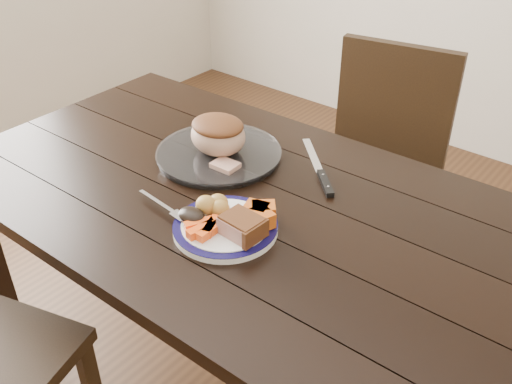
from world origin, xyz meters
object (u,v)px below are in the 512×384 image
Objects in this scene: chair_far at (379,163)px; pork_slice at (242,227)px; dining_table at (238,223)px; dinner_plate at (226,228)px; carving_knife at (322,176)px; roast_joint at (218,136)px; fork at (166,207)px; serving_platter at (219,155)px.

pork_slice is (0.10, -0.88, 0.27)m from chair_far.
dining_table is 0.19m from dinner_plate.
carving_knife is (0.04, 0.34, -0.00)m from dinner_plate.
roast_joint is at bearing 140.28° from pork_slice.
roast_joint reaches higher than dining_table.
fork is (-0.21, -0.04, -0.02)m from pork_slice.
dinner_plate reaches higher than dining_table.
roast_joint is 0.31m from carving_knife.
dining_table is 6.50× the size of dinner_plate.
fork is 1.08× the size of roast_joint.
fork is (-0.11, -0.92, 0.25)m from chair_far.
chair_far is 0.90m from dinner_plate.
roast_joint is at bearing 112.25° from fork.
chair_far reaches higher than carving_knife.
dinner_plate is 0.35m from carving_knife.
serving_platter is 0.06m from roast_joint.
roast_joint is (-0.09, 0.29, 0.05)m from fork.
serving_platter is at bearing -153.43° from roast_joint.
chair_far is 5.21× the size of fork.
roast_joint is at bearing -118.11° from carving_knife.
pork_slice is 0.22m from fork.
roast_joint reaches higher than carving_knife.
serving_platter is (-0.20, -0.63, 0.23)m from chair_far.
chair_far is 3.77× the size of carving_knife.
roast_joint is (-0.25, 0.25, 0.06)m from dinner_plate.
pork_slice is at bearing 85.79° from chair_far.
dinner_plate reaches higher than carving_knife.
fork is at bearing -164.97° from dinner_plate.
dining_table is 0.75m from chair_far.
roast_joint is 0.67× the size of carving_knife.
pork_slice is at bearing 15.43° from fork.
carving_knife is (0.29, 0.10, -0.06)m from roast_joint.
carving_knife is at bearing 18.38° from serving_platter.
serving_platter is 3.77× the size of pork_slice.
dining_table is 0.24m from pork_slice.
roast_joint is (-0.30, 0.25, 0.03)m from pork_slice.
pork_slice is 0.52× the size of fork.
serving_platter is (-0.17, 0.11, 0.10)m from dining_table.
fork is at bearing -113.58° from dining_table.
chair_far is 0.72m from roast_joint.
fork is at bearing 72.14° from chair_far.
dining_table is 0.26m from roast_joint.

